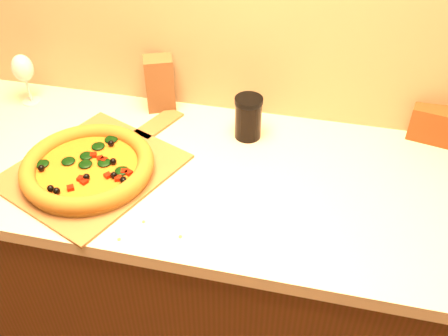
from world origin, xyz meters
TOP-DOWN VIEW (x-y plane):
  - cabinet at (0.00, 1.43)m, footprint 2.80×0.65m
  - countertop at (0.00, 1.43)m, footprint 2.84×0.68m
  - pizza_peel at (-0.32, 1.36)m, footprint 0.53×0.63m
  - pizza at (-0.33, 1.33)m, footprint 0.36×0.36m
  - bottle_cap at (-0.23, 1.35)m, footprint 0.03×0.03m
  - wine_glass at (-0.68, 1.64)m, footprint 0.07×0.07m
  - paper_bag at (-0.24, 1.71)m, footprint 0.11×0.10m
  - dark_jar at (0.07, 1.61)m, footprint 0.08×0.08m

SIDE VIEW (x-z plane):
  - cabinet at x=0.00m, z-range 0.00..0.86m
  - countertop at x=0.00m, z-range 0.86..0.90m
  - bottle_cap at x=-0.23m, z-range 0.90..0.91m
  - pizza_peel at x=-0.32m, z-range 0.90..0.91m
  - pizza at x=-0.33m, z-range 0.91..0.96m
  - dark_jar at x=0.07m, z-range 0.90..1.04m
  - paper_bag at x=-0.24m, z-range 0.90..1.08m
  - wine_glass at x=-0.68m, z-range 0.94..1.11m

